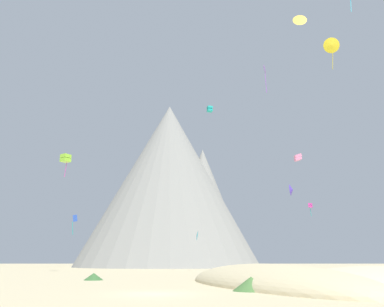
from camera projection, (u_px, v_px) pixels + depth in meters
ground_plane at (151, 294)px, 25.09m from camera, size 400.00×400.00×0.00m
dune_foreground_left at (265, 286)px, 33.09m from camera, size 16.24×29.20×3.47m
dune_foreground_right at (379, 284)px, 35.89m from camera, size 19.19×19.18×3.05m
bush_near_right at (249, 284)px, 27.53m from camera, size 2.63×2.63×0.93m
bush_mid_center at (335, 277)px, 43.39m from camera, size 3.36×3.36×0.58m
bush_ridge_crest at (92, 277)px, 42.02m from camera, size 2.55×2.55×0.72m
bush_low_patch at (287, 274)px, 48.16m from camera, size 1.91×1.91×0.85m
rock_massif at (173, 189)px, 125.97m from camera, size 72.66×72.66×49.84m
kite_indigo_low at (290, 190)px, 47.91m from camera, size 0.87×1.41×1.36m
kite_teal_high at (208, 109)px, 77.89m from camera, size 1.17×1.19×1.05m
kite_blue_low at (73, 220)px, 65.77m from camera, size 0.75×0.68×3.21m
kite_magenta_low at (309, 206)px, 82.95m from camera, size 1.04×1.02×2.65m
kite_pink_mid at (296, 158)px, 83.10m from camera, size 1.40×1.29×1.50m
kite_violet_high at (263, 73)px, 76.43m from camera, size 0.44×0.94×5.53m
kite_cyan_low at (195, 236)px, 77.69m from camera, size 0.59×1.86×1.84m
kite_yellow_high at (330, 46)px, 65.02m from camera, size 2.60×1.24×5.32m
kite_lime_mid at (64, 158)px, 70.19m from camera, size 1.88×1.88×3.91m
kite_gold_high at (298, 21)px, 66.81m from camera, size 2.38×1.26×2.28m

